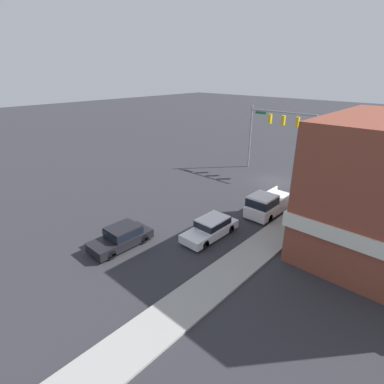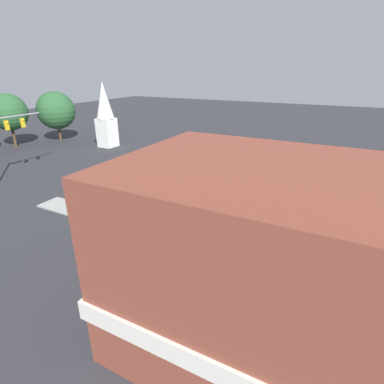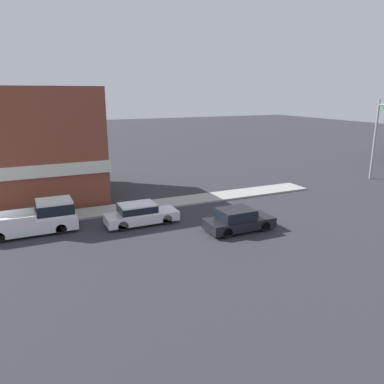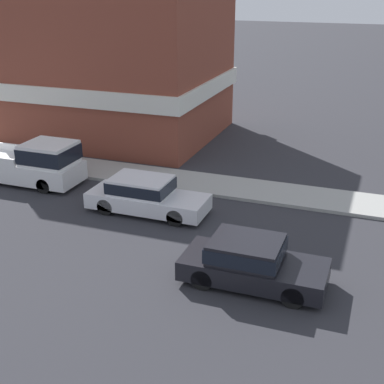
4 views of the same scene
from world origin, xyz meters
name	(u,v)px [view 3 (image 3 of 4)]	position (x,y,z in m)	size (l,w,h in m)	color
car_lead	(140,213)	(-2.14, 13.80, 0.74)	(1.79, 4.75, 1.42)	black
car_oncoming	(238,219)	(1.58, 19.02, 0.74)	(1.92, 4.36, 1.42)	black
pickup_truck_parked	(39,218)	(-3.31, 7.73, 0.96)	(1.99, 5.51, 1.97)	black
corner_brick_building	(24,146)	(-12.04, 7.44, 4.30)	(9.59, 11.62, 8.87)	brown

